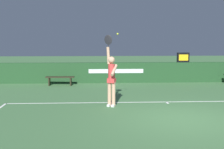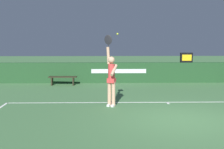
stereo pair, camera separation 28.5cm
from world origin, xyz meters
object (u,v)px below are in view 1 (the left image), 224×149
(speed_display, at_px, (183,57))
(tennis_ball, at_px, (118,34))
(tennis_player, at_px, (111,77))
(courtside_bench_near, at_px, (60,79))

(speed_display, relative_size, tennis_ball, 9.73)
(tennis_player, bearing_deg, speed_display, 53.13)
(speed_display, height_order, tennis_ball, tennis_ball)
(speed_display, distance_m, tennis_player, 6.85)
(speed_display, distance_m, courtside_bench_near, 6.60)
(speed_display, relative_size, tennis_player, 0.25)
(courtside_bench_near, bearing_deg, tennis_player, -63.24)
(tennis_player, height_order, tennis_ball, tennis_ball)
(tennis_ball, bearing_deg, tennis_player, 167.20)
(speed_display, xyz_separation_m, tennis_ball, (-3.90, -5.53, 1.19))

